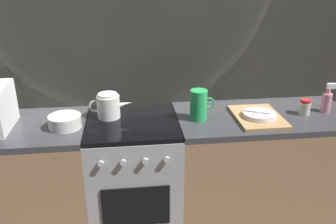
{
  "coord_description": "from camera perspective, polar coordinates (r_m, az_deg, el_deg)",
  "views": [
    {
      "loc": [
        -0.02,
        -2.11,
        1.83
      ],
      "look_at": [
        0.24,
        0.0,
        0.95
      ],
      "focal_mm": 37.83,
      "sensor_mm": 36.0,
      "label": 1
    }
  ],
  "objects": [
    {
      "name": "dish_pile",
      "position": [
        2.4,
        14.34,
        -0.64
      ],
      "size": [
        0.3,
        0.4,
        0.06
      ],
      "color": "tan",
      "rests_on": "counter_right"
    },
    {
      "name": "counter_right",
      "position": [
        2.69,
        14.41,
        -9.24
      ],
      "size": [
        1.2,
        0.6,
        0.9
      ],
      "color": "#997251",
      "rests_on": "ground_plane"
    },
    {
      "name": "spray_bottle",
      "position": [
        2.65,
        24.21,
        1.67
      ],
      "size": [
        0.08,
        0.06,
        0.2
      ],
      "color": "pink",
      "rests_on": "counter_right"
    },
    {
      "name": "stove_unit",
      "position": [
        2.52,
        -5.4,
        -10.81
      ],
      "size": [
        0.6,
        0.63,
        0.9
      ],
      "color": "#9E9EA3",
      "rests_on": "ground_plane"
    },
    {
      "name": "spice_jar",
      "position": [
        2.55,
        21.17,
        0.75
      ],
      "size": [
        0.08,
        0.08,
        0.1
      ],
      "color": "silver",
      "rests_on": "counter_right"
    },
    {
      "name": "mixing_bowl",
      "position": [
        2.28,
        -16.27,
        -1.48
      ],
      "size": [
        0.2,
        0.2,
        0.08
      ],
      "primitive_type": "cylinder",
      "color": "silver",
      "rests_on": "counter_left"
    },
    {
      "name": "counter_left",
      "position": [
        2.67,
        -25.43,
        -11.07
      ],
      "size": [
        1.2,
        0.6,
        0.9
      ],
      "color": "#997251",
      "rests_on": "ground_plane"
    },
    {
      "name": "back_wall",
      "position": [
        2.52,
        -6.27,
        7.84
      ],
      "size": [
        3.6,
        0.05,
        2.4
      ],
      "color": "#B2AD9E",
      "rests_on": "ground_plane"
    },
    {
      "name": "kettle",
      "position": [
        2.35,
        -9.56,
        0.99
      ],
      "size": [
        0.28,
        0.15,
        0.17
      ],
      "color": "white",
      "rests_on": "stove_unit"
    },
    {
      "name": "pitcher",
      "position": [
        2.29,
        4.98,
        1.15
      ],
      "size": [
        0.16,
        0.11,
        0.2
      ],
      "color": "green",
      "rests_on": "counter_right"
    }
  ]
}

